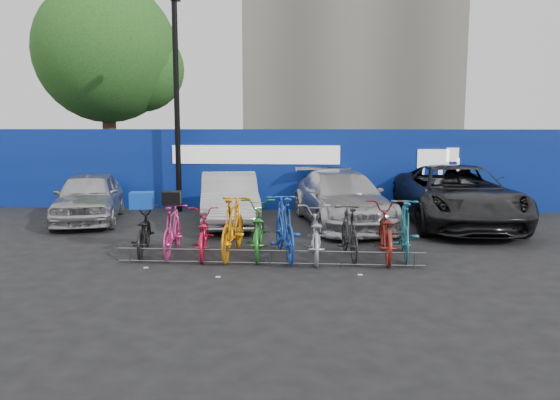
# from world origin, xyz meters

# --- Properties ---
(ground) EXTENTS (100.00, 100.00, 0.00)m
(ground) POSITION_xyz_m (0.00, 0.00, 0.00)
(ground) COLOR black
(ground) RESTS_ON ground
(hoarding) EXTENTS (22.00, 0.18, 2.40)m
(hoarding) POSITION_xyz_m (0.01, 6.00, 1.20)
(hoarding) COLOR navy
(hoarding) RESTS_ON ground
(tree) EXTENTS (5.40, 5.20, 7.80)m
(tree) POSITION_xyz_m (-6.77, 10.06, 5.07)
(tree) COLOR #382314
(tree) RESTS_ON ground
(lamppost) EXTENTS (0.25, 0.50, 6.11)m
(lamppost) POSITION_xyz_m (-3.20, 5.40, 3.27)
(lamppost) COLOR black
(lamppost) RESTS_ON ground
(bike_rack) EXTENTS (5.60, 0.03, 0.30)m
(bike_rack) POSITION_xyz_m (-0.00, -0.60, 0.16)
(bike_rack) COLOR #595B60
(bike_rack) RESTS_ON ground
(car_0) EXTENTS (2.51, 4.14, 1.32)m
(car_0) POSITION_xyz_m (-5.14, 3.60, 0.66)
(car_0) COLOR #ACACB1
(car_0) RESTS_ON ground
(car_1) EXTENTS (2.09, 4.15, 1.31)m
(car_1) POSITION_xyz_m (-1.40, 3.48, 0.65)
(car_1) COLOR #AFAFB4
(car_1) RESTS_ON ground
(car_2) EXTENTS (2.87, 4.98, 1.36)m
(car_2) POSITION_xyz_m (1.46, 3.59, 0.68)
(car_2) COLOR #B4B4B9
(car_2) RESTS_ON ground
(car_3) EXTENTS (2.62, 5.48, 1.51)m
(car_3) POSITION_xyz_m (4.37, 3.78, 0.75)
(car_3) COLOR black
(car_3) RESTS_ON ground
(bike_0) EXTENTS (0.94, 1.82, 0.91)m
(bike_0) POSITION_xyz_m (-2.59, 0.16, 0.46)
(bike_0) COLOR black
(bike_0) RESTS_ON ground
(bike_1) EXTENTS (0.58, 1.70, 1.01)m
(bike_1) POSITION_xyz_m (-1.96, 0.07, 0.50)
(bike_1) COLOR #CC2F78
(bike_1) RESTS_ON ground
(bike_2) EXTENTS (0.87, 1.79, 0.90)m
(bike_2) POSITION_xyz_m (-1.37, 0.05, 0.45)
(bike_2) COLOR red
(bike_2) RESTS_ON ground
(bike_3) EXTENTS (0.65, 1.99, 1.18)m
(bike_3) POSITION_xyz_m (-0.77, 0.04, 0.59)
(bike_3) COLOR orange
(bike_3) RESTS_ON ground
(bike_4) EXTENTS (0.86, 2.04, 1.04)m
(bike_4) POSITION_xyz_m (-0.31, 0.19, 0.52)
(bike_4) COLOR #247A26
(bike_4) RESTS_ON ground
(bike_5) EXTENTS (1.00, 2.10, 1.22)m
(bike_5) POSITION_xyz_m (0.23, -0.01, 0.61)
(bike_5) COLOR #183FAA
(bike_5) RESTS_ON ground
(bike_6) EXTENTS (0.72, 1.88, 0.98)m
(bike_6) POSITION_xyz_m (0.81, -0.00, 0.49)
(bike_6) COLOR #A0A3A7
(bike_6) RESTS_ON ground
(bike_7) EXTENTS (0.67, 1.73, 1.02)m
(bike_7) POSITION_xyz_m (1.48, 0.10, 0.51)
(bike_7) COLOR black
(bike_7) RESTS_ON ground
(bike_8) EXTENTS (0.78, 2.04, 1.06)m
(bike_8) POSITION_xyz_m (2.16, 0.11, 0.53)
(bike_8) COLOR maroon
(bike_8) RESTS_ON ground
(bike_9) EXTENTS (0.70, 1.90, 1.12)m
(bike_9) POSITION_xyz_m (2.54, 0.22, 0.56)
(bike_9) COLOR #216775
(bike_9) RESTS_ON ground
(cargo_crate) EXTENTS (0.50, 0.42, 0.32)m
(cargo_crate) POSITION_xyz_m (-2.59, 0.16, 1.07)
(cargo_crate) COLOR blue
(cargo_crate) RESTS_ON bike_0
(cargo_topcase) EXTENTS (0.40, 0.36, 0.26)m
(cargo_topcase) POSITION_xyz_m (-1.96, 0.07, 1.14)
(cargo_topcase) COLOR black
(cargo_topcase) RESTS_ON bike_1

